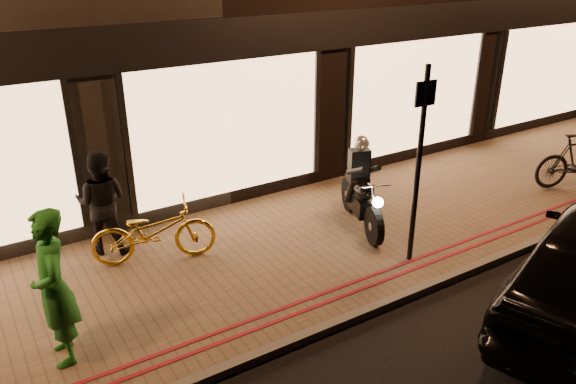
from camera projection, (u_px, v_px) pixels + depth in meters
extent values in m
plane|color=black|center=(367.00, 318.00, 7.50)|extent=(90.00, 90.00, 0.00)
cube|color=brown|center=(288.00, 251.00, 9.03)|extent=(50.00, 4.00, 0.12)
cube|color=#59544C|center=(365.00, 313.00, 7.52)|extent=(50.00, 0.14, 0.12)
cube|color=maroon|center=(347.00, 294.00, 7.80)|extent=(50.00, 0.06, 0.01)
cube|color=maroon|center=(338.00, 288.00, 7.96)|extent=(50.00, 0.06, 0.01)
cube|color=black|center=(225.00, 39.00, 9.30)|extent=(48.00, 0.12, 0.70)
cube|color=#FFBE7F|center=(229.00, 129.00, 9.91)|extent=(3.60, 0.06, 2.38)
cube|color=#FFBE7F|center=(416.00, 96.00, 12.10)|extent=(3.60, 0.06, 2.38)
cube|color=#FFBE7F|center=(546.00, 73.00, 14.29)|extent=(3.60, 0.06, 2.38)
cylinder|color=black|center=(374.00, 226.00, 9.02)|extent=(0.33, 0.64, 0.64)
cylinder|color=black|center=(350.00, 194.00, 10.18)|extent=(0.33, 0.64, 0.64)
cylinder|color=silver|center=(374.00, 226.00, 9.02)|extent=(0.18, 0.18, 0.14)
cylinder|color=silver|center=(350.00, 194.00, 10.18)|extent=(0.18, 0.18, 0.14)
cube|color=black|center=(360.00, 204.00, 9.61)|extent=(0.49, 0.75, 0.30)
ellipsoid|color=black|center=(364.00, 191.00, 9.38)|extent=(0.48, 0.59, 0.29)
cube|color=black|center=(356.00, 181.00, 9.76)|extent=(0.40, 0.59, 0.09)
cylinder|color=silver|center=(373.00, 186.00, 8.90)|extent=(0.57, 0.24, 0.03)
cylinder|color=silver|center=(374.00, 208.00, 8.94)|extent=(0.16, 0.32, 0.71)
sphere|color=white|center=(378.00, 202.00, 8.75)|extent=(0.22, 0.22, 0.17)
cylinder|color=silver|center=(358.00, 199.00, 10.09)|extent=(0.26, 0.54, 0.07)
cube|color=black|center=(359.00, 165.00, 9.51)|extent=(0.40, 0.32, 0.55)
sphere|color=silver|center=(362.00, 143.00, 9.29)|extent=(0.33, 0.33, 0.26)
cylinder|color=black|center=(356.00, 171.00, 9.18)|extent=(0.22, 0.61, 0.34)
cylinder|color=black|center=(375.00, 169.00, 9.24)|extent=(0.36, 0.57, 0.34)
cylinder|color=black|center=(351.00, 191.00, 9.62)|extent=(0.13, 0.27, 0.46)
cylinder|color=black|center=(366.00, 189.00, 9.68)|extent=(0.26, 0.28, 0.46)
cylinder|color=black|center=(418.00, 168.00, 8.11)|extent=(0.08, 0.08, 3.00)
cube|color=black|center=(426.00, 93.00, 7.67)|extent=(0.35, 0.05, 0.35)
imported|color=gold|center=(154.00, 232.00, 8.48)|extent=(1.97, 1.18, 0.98)
imported|color=#1B661D|center=(54.00, 288.00, 6.25)|extent=(0.49, 0.72, 1.90)
imported|color=black|center=(102.00, 202.00, 8.63)|extent=(1.02, 0.96, 1.67)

